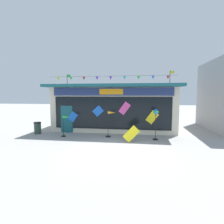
# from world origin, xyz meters

# --- Properties ---
(ground_plane) EXTENTS (80.00, 80.00, 0.00)m
(ground_plane) POSITION_xyz_m (0.00, 0.00, 0.00)
(ground_plane) COLOR #9E9B99
(kite_shop_building) EXTENTS (9.76, 6.60, 4.77)m
(kite_shop_building) POSITION_xyz_m (-0.75, 6.58, 1.81)
(kite_shop_building) COLOR beige
(kite_shop_building) RESTS_ON ground_plane
(wind_spinner_far_left) EXTENTS (0.67, 0.29, 1.44)m
(wind_spinner_far_left) POSITION_xyz_m (-3.63, 2.42, 1.06)
(wind_spinner_far_left) COLOR black
(wind_spinner_far_left) RESTS_ON ground_plane
(wind_spinner_left) EXTENTS (0.67, 0.33, 1.74)m
(wind_spinner_left) POSITION_xyz_m (-0.64, 2.77, 1.20)
(wind_spinner_left) COLOR black
(wind_spinner_left) RESTS_ON ground_plane
(wind_spinner_center_left) EXTENTS (0.33, 0.33, 1.94)m
(wind_spinner_center_left) POSITION_xyz_m (2.26, 2.46, 1.54)
(wind_spinner_center_left) COLOR black
(wind_spinner_center_left) RESTS_ON ground_plane
(trash_bin) EXTENTS (0.52, 0.52, 0.84)m
(trash_bin) POSITION_xyz_m (-6.05, 3.03, 0.43)
(trash_bin) COLOR #2D4238
(trash_bin) RESTS_ON ground_plane
(display_kite_on_ground) EXTENTS (1.02, 0.30, 1.02)m
(display_kite_on_ground) POSITION_xyz_m (0.79, 1.63, 0.51)
(display_kite_on_ground) COLOR yellow
(display_kite_on_ground) RESTS_ON ground_plane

